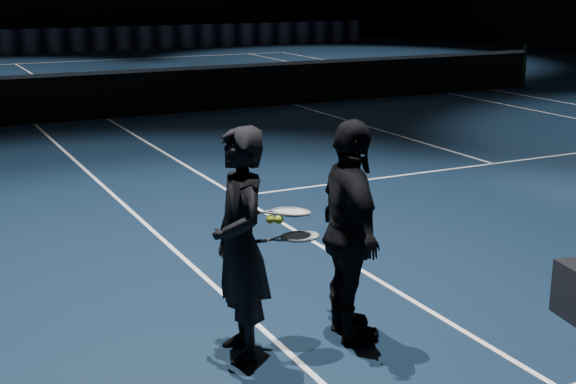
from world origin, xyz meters
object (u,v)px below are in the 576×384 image
racket_upper (292,212)px  tennis_balls (274,217)px  player_a (240,245)px  racket_lower (300,236)px  player_b (351,232)px

racket_upper → tennis_balls: bearing=-170.4°
player_a → racket_lower: bearing=90.1°
racket_upper → tennis_balls: 0.15m
player_a → player_b: (0.85, -0.09, 0.00)m
tennis_balls → racket_upper: bearing=7.4°
racket_lower → tennis_balls: (-0.19, 0.03, 0.17)m
racket_lower → player_a: bearing=-180.0°
player_a → racket_upper: 0.44m
racket_lower → tennis_balls: size_ratio=5.67×
player_b → racket_upper: bearing=90.6°
player_b → racket_lower: 0.40m
racket_lower → tennis_balls: bearing=178.5°
player_a → tennis_balls: bearing=91.3°
player_a → player_b: same height
racket_upper → tennis_balls: size_ratio=5.67×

